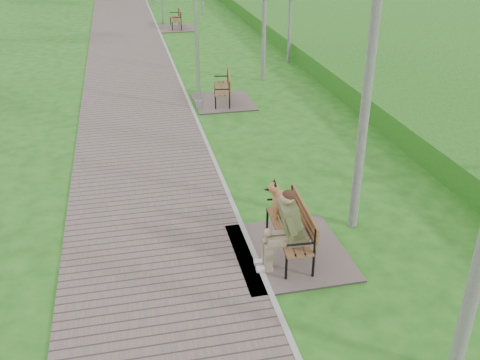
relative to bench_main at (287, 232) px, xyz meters
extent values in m
plane|color=#1F5D17|center=(-0.58, 1.69, -0.51)|extent=(120.00, 120.00, 0.00)
cube|color=#675753|center=(-2.33, 23.19, -0.49)|extent=(3.50, 67.00, 0.04)
cube|color=#999993|center=(-0.58, 23.19, -0.48)|extent=(0.10, 67.00, 0.05)
cube|color=#48972C|center=(11.42, 21.69, -0.51)|extent=(14.00, 70.00, 1.60)
cube|color=#675753|center=(0.10, 0.05, -0.49)|extent=(2.05, 2.28, 0.04)
cube|color=brown|center=(0.05, 0.05, 0.01)|extent=(0.61, 1.74, 0.05)
cube|color=brown|center=(0.33, 0.04, 0.31)|extent=(0.15, 1.71, 0.38)
cube|color=#675753|center=(0.53, 8.90, -0.49)|extent=(1.92, 2.13, 0.04)
cube|color=brown|center=(0.48, 8.90, -0.03)|extent=(0.73, 1.66, 0.04)
cube|color=brown|center=(0.74, 8.86, 0.26)|extent=(0.30, 1.59, 0.35)
cube|color=#675753|center=(0.41, 21.48, -0.49)|extent=(1.99, 2.21, 0.04)
cube|color=brown|center=(0.36, 21.48, -0.01)|extent=(0.56, 1.67, 0.04)
cube|color=brown|center=(0.63, 21.47, 0.29)|extent=(0.11, 1.66, 0.36)
cylinder|color=#9EA1A6|center=(-0.35, 8.40, -0.36)|extent=(0.20, 0.20, 0.29)
cylinder|color=#9EA1A6|center=(-0.35, 8.40, 1.95)|extent=(0.12, 0.12, 4.91)
cylinder|color=#9EA1A6|center=(-0.18, 22.99, -0.38)|extent=(0.17, 0.17, 0.26)
cylinder|color=#9EA1A6|center=(-0.23, 29.72, -0.34)|extent=(0.22, 0.22, 0.33)
camera|label=1|loc=(-2.62, -7.85, 5.26)|focal=40.00mm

